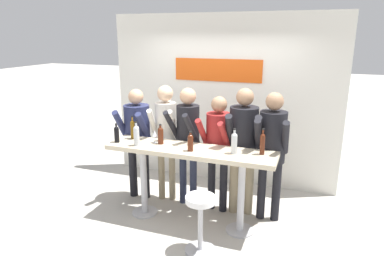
% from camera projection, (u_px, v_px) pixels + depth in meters
% --- Properties ---
extents(ground_plane, '(40.00, 40.00, 0.00)m').
position_uv_depth(ground_plane, '(190.00, 221.00, 4.66)').
color(ground_plane, '#B2ADA3').
extents(back_wall, '(3.81, 0.12, 2.80)m').
position_uv_depth(back_wall, '(222.00, 100.00, 5.68)').
color(back_wall, silver).
rests_on(back_wall, ground_plane).
extents(tasting_table, '(2.21, 0.52, 1.05)m').
position_uv_depth(tasting_table, '(190.00, 162.00, 4.43)').
color(tasting_table, beige).
rests_on(tasting_table, ground_plane).
extents(bar_stool, '(0.36, 0.36, 0.70)m').
position_uv_depth(bar_stool, '(200.00, 216.00, 3.91)').
color(bar_stool, '#B2B2B7').
rests_on(bar_stool, ground_plane).
extents(person_far_left, '(0.47, 0.56, 1.70)m').
position_uv_depth(person_far_left, '(137.00, 132.00, 5.10)').
color(person_far_left, black).
rests_on(person_far_left, ground_plane).
extents(person_left, '(0.42, 0.55, 1.76)m').
position_uv_depth(person_left, '(166.00, 130.00, 5.00)').
color(person_left, gray).
rests_on(person_left, ground_plane).
extents(person_center_left, '(0.45, 0.58, 1.75)m').
position_uv_depth(person_center_left, '(188.00, 134.00, 4.84)').
color(person_center_left, '#23283D').
rests_on(person_center_left, ground_plane).
extents(person_center, '(0.46, 0.56, 1.66)m').
position_uv_depth(person_center, '(218.00, 142.00, 4.71)').
color(person_center, black).
rests_on(person_center, ground_plane).
extents(person_center_right, '(0.52, 0.62, 1.79)m').
position_uv_depth(person_center_right, '(243.00, 138.00, 4.61)').
color(person_center_right, gray).
rests_on(person_center_right, ground_plane).
extents(person_right, '(0.44, 0.56, 1.76)m').
position_uv_depth(person_right, '(272.00, 143.00, 4.44)').
color(person_right, black).
rests_on(person_right, ground_plane).
extents(wine_bottle_0, '(0.08, 0.08, 0.33)m').
position_uv_depth(wine_bottle_0, '(136.00, 135.00, 4.45)').
color(wine_bottle_0, '#B7BCC1').
rests_on(wine_bottle_0, tasting_table).
extents(wine_bottle_1, '(0.06, 0.06, 0.33)m').
position_uv_depth(wine_bottle_1, '(262.00, 143.00, 4.12)').
color(wine_bottle_1, '#4C1E0F').
rests_on(wine_bottle_1, tasting_table).
extents(wine_bottle_2, '(0.07, 0.07, 0.32)m').
position_uv_depth(wine_bottle_2, '(234.00, 142.00, 4.15)').
color(wine_bottle_2, '#B7BCC1').
rests_on(wine_bottle_2, tasting_table).
extents(wine_bottle_3, '(0.07, 0.07, 0.25)m').
position_uv_depth(wine_bottle_3, '(190.00, 142.00, 4.25)').
color(wine_bottle_3, '#4C1E0F').
rests_on(wine_bottle_3, tasting_table).
extents(wine_bottle_4, '(0.06, 0.06, 0.33)m').
position_uv_depth(wine_bottle_4, '(133.00, 129.00, 4.75)').
color(wine_bottle_4, brown).
rests_on(wine_bottle_4, tasting_table).
extents(wine_bottle_5, '(0.07, 0.07, 0.26)m').
position_uv_depth(wine_bottle_5, '(117.00, 134.00, 4.60)').
color(wine_bottle_5, black).
rests_on(wine_bottle_5, tasting_table).
extents(wine_bottle_6, '(0.08, 0.08, 0.27)m').
position_uv_depth(wine_bottle_6, '(161.00, 135.00, 4.53)').
color(wine_bottle_6, '#4C1E0F').
rests_on(wine_bottle_6, tasting_table).
extents(wine_glass_0, '(0.07, 0.07, 0.18)m').
position_uv_depth(wine_glass_0, '(155.00, 134.00, 4.57)').
color(wine_glass_0, silver).
rests_on(wine_glass_0, tasting_table).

